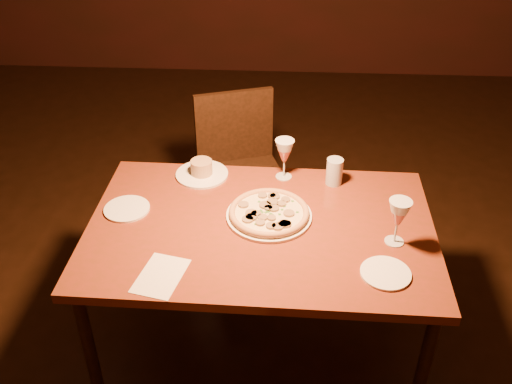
{
  "coord_description": "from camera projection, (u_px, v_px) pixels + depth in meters",
  "views": [
    {
      "loc": [
        0.26,
        -1.84,
        2.19
      ],
      "look_at": [
        0.15,
        0.06,
        0.89
      ],
      "focal_mm": 40.0,
      "sensor_mm": 36.0,
      "label": 1
    }
  ],
  "objects": [
    {
      "name": "wine_glass_far",
      "position": [
        284.0,
        159.0,
        2.58
      ],
      "size": [
        0.09,
        0.09,
        0.19
      ],
      "primitive_type": null,
      "color": "#BB554E",
      "rests_on": "dining_table"
    },
    {
      "name": "dining_table",
      "position": [
        261.0,
        238.0,
        2.37
      ],
      "size": [
        1.43,
        0.94,
        0.76
      ],
      "rotation": [
        0.0,
        0.0,
        -0.02
      ],
      "color": "maroon",
      "rests_on": "floor"
    },
    {
      "name": "floor",
      "position": [
        225.0,
        349.0,
        2.76
      ],
      "size": [
        7.0,
        7.0,
        0.0
      ],
      "primitive_type": "plane",
      "color": "black",
      "rests_on": "ground"
    },
    {
      "name": "side_plate_left",
      "position": [
        127.0,
        209.0,
        2.42
      ],
      "size": [
        0.19,
        0.19,
        0.01
      ],
      "primitive_type": "cylinder",
      "color": "white",
      "rests_on": "dining_table"
    },
    {
      "name": "side_plate_near",
      "position": [
        386.0,
        273.0,
        2.09
      ],
      "size": [
        0.19,
        0.19,
        0.01
      ],
      "primitive_type": "cylinder",
      "color": "white",
      "rests_on": "dining_table"
    },
    {
      "name": "pizza_plate",
      "position": [
        269.0,
        213.0,
        2.37
      ],
      "size": [
        0.36,
        0.36,
        0.04
      ],
      "color": "white",
      "rests_on": "dining_table"
    },
    {
      "name": "ramekin_saucer",
      "position": [
        202.0,
        171.0,
        2.64
      ],
      "size": [
        0.24,
        0.24,
        0.08
      ],
      "color": "white",
      "rests_on": "dining_table"
    },
    {
      "name": "water_tumbler",
      "position": [
        334.0,
        172.0,
        2.56
      ],
      "size": [
        0.07,
        0.07,
        0.12
      ],
      "primitive_type": "cylinder",
      "color": "#ADB5BD",
      "rests_on": "dining_table"
    },
    {
      "name": "wine_glass_right",
      "position": [
        397.0,
        222.0,
        2.19
      ],
      "size": [
        0.09,
        0.09,
        0.2
      ],
      "primitive_type": null,
      "color": "#BB554E",
      "rests_on": "dining_table"
    },
    {
      "name": "chair_far",
      "position": [
        240.0,
        167.0,
        3.18
      ],
      "size": [
        0.56,
        0.56,
        0.91
      ],
      "rotation": [
        0.0,
        0.0,
        0.32
      ],
      "color": "black",
      "rests_on": "floor"
    },
    {
      "name": "menu_card",
      "position": [
        161.0,
        276.0,
        2.08
      ],
      "size": [
        0.2,
        0.25,
        0.0
      ],
      "primitive_type": "cube",
      "rotation": [
        0.0,
        0.0,
        -0.23
      ],
      "color": "white",
      "rests_on": "dining_table"
    }
  ]
}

